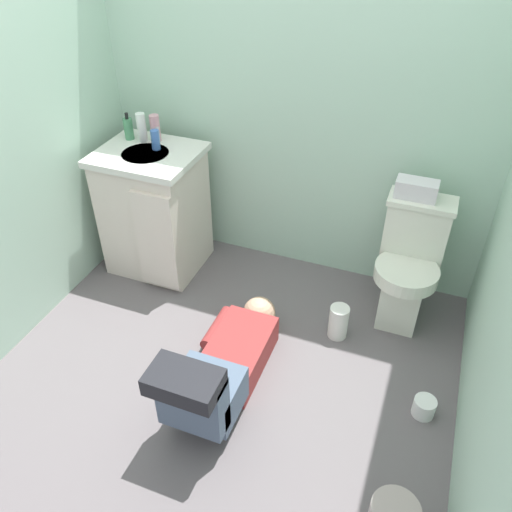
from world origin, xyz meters
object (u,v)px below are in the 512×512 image
bottle_pink (155,128)px  toilet_paper_roll (424,407)px  vanity_cabinet (155,210)px  bottle_white (142,128)px  paper_towel_roll (338,322)px  toilet (408,265)px  person_plumber (222,367)px  tissue_box (417,189)px  soap_dispenser (129,128)px  bottle_blue (155,140)px  faucet (158,135)px

bottle_pink → toilet_paper_roll: 2.17m
vanity_cabinet → bottle_white: 0.51m
bottle_white → toilet_paper_roll: bottle_white is taller
vanity_cabinet → paper_towel_roll: size_ratio=3.92×
toilet → person_plumber: size_ratio=0.70×
person_plumber → tissue_box: bearing=54.7°
person_plumber → soap_dispenser: soap_dispenser is taller
bottle_pink → paper_towel_roll: 1.59m
bottle_white → bottle_blue: size_ratio=1.51×
tissue_box → paper_towel_roll: (-0.25, -0.41, -0.70)m
faucet → person_plumber: 1.47m
faucet → bottle_white: 0.10m
tissue_box → toilet_paper_roll: (0.27, -0.78, -0.75)m
bottle_white → bottle_pink: 0.08m
bottle_blue → paper_towel_roll: bottle_blue is taller
vanity_cabinet → tissue_box: bearing=6.1°
vanity_cabinet → paper_towel_roll: bearing=-10.7°
bottle_pink → paper_towel_roll: bearing=-17.2°
faucet → bottle_white: bearing=-165.8°
faucet → soap_dispenser: bearing=-174.0°
person_plumber → tissue_box: (0.71, 1.00, 0.62)m
person_plumber → bottle_blue: size_ratio=9.01×
tissue_box → toilet: bearing=-63.6°
vanity_cabinet → soap_dispenser: (-0.19, 0.13, 0.47)m
person_plumber → soap_dispenser: size_ratio=6.42×
vanity_cabinet → bottle_blue: (0.03, 0.06, 0.46)m
bottle_white → paper_towel_roll: (1.38, -0.37, -0.80)m
bottle_pink → bottle_blue: 0.12m
vanity_cabinet → person_plumber: 1.21m
toilet → person_plumber: 1.20m
toilet → bottle_blue: size_ratio=6.34×
toilet → faucet: 1.67m
paper_towel_roll → toilet_paper_roll: paper_towel_roll is taller
soap_dispenser → toilet_paper_roll: (2.01, -0.74, -0.84)m
vanity_cabinet → person_plumber: vanity_cabinet is taller
person_plumber → soap_dispenser: 1.58m
soap_dispenser → bottle_blue: bearing=-16.6°
person_plumber → bottle_white: bottle_white is taller
bottle_pink → toilet_paper_roll: size_ratio=1.48×
faucet → tissue_box: size_ratio=0.45×
tissue_box → soap_dispenser: (-1.74, -0.04, 0.09)m
vanity_cabinet → soap_dispenser: size_ratio=4.94×
toilet → paper_towel_roll: bearing=-133.2°
faucet → toilet_paper_roll: bearing=-22.8°
tissue_box → soap_dispenser: 1.74m
soap_dispenser → bottle_white: (0.10, -0.00, 0.02)m
bottle_pink → vanity_cabinet: bearing=-80.9°
paper_towel_roll → bottle_pink: bearing=162.8°
faucet → bottle_pink: bottle_pink is taller
toilet → soap_dispenser: 1.86m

